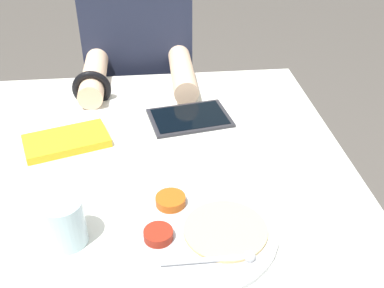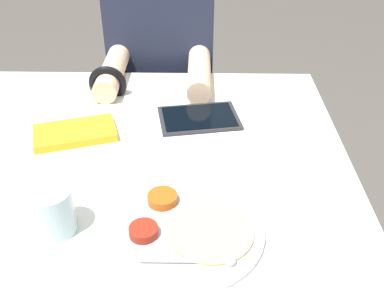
{
  "view_description": "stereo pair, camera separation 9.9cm",
  "coord_description": "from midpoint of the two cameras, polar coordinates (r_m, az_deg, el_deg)",
  "views": [
    {
      "loc": [
        0.07,
        -0.82,
        1.33
      ],
      "look_at": [
        0.15,
        0.0,
        0.78
      ],
      "focal_mm": 42.0,
      "sensor_mm": 36.0,
      "label": 1
    },
    {
      "loc": [
        0.17,
        -0.82,
        1.33
      ],
      "look_at": [
        0.15,
        0.0,
        0.78
      ],
      "focal_mm": 42.0,
      "sensor_mm": 36.0,
      "label": 2
    }
  ],
  "objects": [
    {
      "name": "red_notebook",
      "position": [
        1.15,
        -18.05,
        0.24
      ],
      "size": [
        0.22,
        0.17,
        0.02
      ],
      "color": "silver",
      "rests_on": "dining_table"
    },
    {
      "name": "thali_tray",
      "position": [
        0.86,
        -2.76,
        -10.79
      ],
      "size": [
        0.31,
        0.31,
        0.03
      ],
      "color": "#B7BABF",
      "rests_on": "dining_table"
    },
    {
      "name": "person_diner",
      "position": [
        1.65,
        -8.16,
        6.42
      ],
      "size": [
        0.36,
        0.48,
        1.21
      ],
      "color": "black",
      "rests_on": "ground_plane"
    },
    {
      "name": "drinking_glass",
      "position": [
        0.86,
        -19.18,
        -9.52
      ],
      "size": [
        0.08,
        0.08,
        0.09
      ],
      "color": "silver",
      "rests_on": "dining_table"
    },
    {
      "name": "dining_table",
      "position": [
        1.28,
        -9.49,
        -16.37
      ],
      "size": [
        1.04,
        0.99,
        0.72
      ],
      "color": "silver",
      "rests_on": "ground_plane"
    },
    {
      "name": "tablet_device",
      "position": [
        1.2,
        -2.68,
        3.27
      ],
      "size": [
        0.23,
        0.18,
        0.01
      ],
      "color": "#28282D",
      "rests_on": "dining_table"
    }
  ]
}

